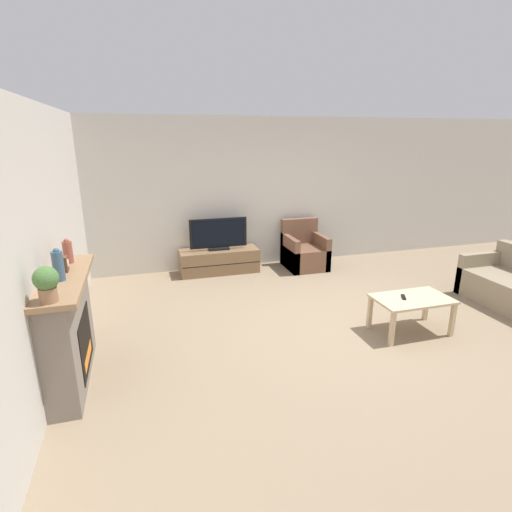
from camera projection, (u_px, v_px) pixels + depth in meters
name	position (u px, v px, depth m)	size (l,w,h in m)	color
ground_plane	(347.00, 326.00, 5.16)	(24.00, 24.00, 0.00)	#89755B
wall_back	(275.00, 192.00, 7.44)	(12.00, 0.06, 2.70)	beige
wall_left	(42.00, 245.00, 3.86)	(0.06, 12.00, 2.70)	beige
fireplace	(68.00, 329.00, 3.89)	(0.40, 1.46, 1.10)	slate
mantel_vase_left	(52.00, 284.00, 3.31)	(0.07, 0.07, 0.18)	beige
mantel_vase_centre_left	(58.00, 265.00, 3.60)	(0.10, 0.10, 0.31)	#385670
mantel_vase_right	(68.00, 251.00, 4.11)	(0.09, 0.09, 0.26)	#994C3D
mantel_clock	(64.00, 264.00, 3.85)	(0.08, 0.11, 0.15)	brown
potted_plant	(46.00, 282.00, 3.12)	(0.19, 0.19, 0.30)	#936B4C
tv_stand	(219.00, 261.00, 7.16)	(1.39, 0.50, 0.42)	brown
tv	(219.00, 235.00, 7.02)	(1.02, 0.18, 0.56)	black
armchair	(304.00, 252.00, 7.42)	(0.70, 0.76, 0.87)	brown
coffee_table	(412.00, 303.00, 4.91)	(0.93, 0.56, 0.46)	#CCB289
remote	(404.00, 297.00, 4.89)	(0.10, 0.15, 0.02)	black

